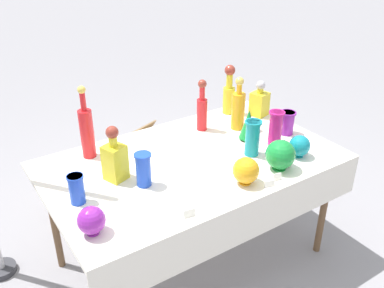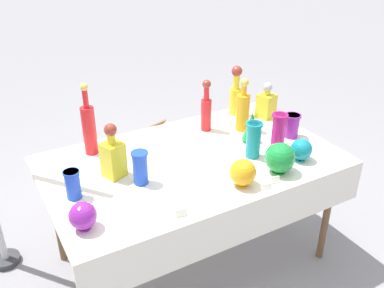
{
  "view_description": "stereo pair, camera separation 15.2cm",
  "coord_description": "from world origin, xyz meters",
  "views": [
    {
      "loc": [
        -1.19,
        -1.81,
        2.02
      ],
      "look_at": [
        0.0,
        0.0,
        0.86
      ],
      "focal_mm": 40.0,
      "sensor_mm": 36.0,
      "label": 1
    },
    {
      "loc": [
        -1.06,
        -1.88,
        2.02
      ],
      "look_at": [
        0.0,
        0.0,
        0.86
      ],
      "focal_mm": 40.0,
      "sensor_mm": 36.0,
      "label": 2
    }
  ],
  "objects": [
    {
      "name": "price_tag_right",
      "position": [
        -0.31,
        -0.45,
        0.78
      ],
      "size": [
        0.06,
        0.02,
        0.04
      ],
      "primitive_type": "cube",
      "rotation": [
        -0.21,
        0.0,
        -0.18
      ],
      "color": "white",
      "rests_on": "display_table"
    },
    {
      "name": "round_bowl_2",
      "position": [
        -0.74,
        -0.31,
        0.83
      ],
      "size": [
        0.13,
        0.13,
        0.14
      ],
      "color": "purple",
      "rests_on": "display_table"
    },
    {
      "name": "slender_vase_2",
      "position": [
        -0.36,
        -0.09,
        0.86
      ],
      "size": [
        0.09,
        0.09,
        0.19
      ],
      "color": "blue",
      "rests_on": "display_table"
    },
    {
      "name": "tall_bottle_1",
      "position": [
        -0.49,
        0.36,
        0.93
      ],
      "size": [
        0.08,
        0.08,
        0.44
      ],
      "color": "red",
      "rests_on": "display_table"
    },
    {
      "name": "tall_bottle_3",
      "position": [
        0.59,
        0.41,
        0.92
      ],
      "size": [
        0.08,
        0.08,
        0.36
      ],
      "color": "yellow",
      "rests_on": "display_table"
    },
    {
      "name": "slender_vase_0",
      "position": [
        0.53,
        -0.13,
        0.88
      ],
      "size": [
        0.1,
        0.1,
        0.22
      ],
      "color": "#C61972",
      "rests_on": "display_table"
    },
    {
      "name": "slender_vase_3",
      "position": [
        0.33,
        -0.15,
        0.88
      ],
      "size": [
        0.1,
        0.1,
        0.22
      ],
      "color": "teal",
      "rests_on": "display_table"
    },
    {
      "name": "slender_vase_1",
      "position": [
        0.7,
        -0.06,
        0.84
      ],
      "size": [
        0.11,
        0.11,
        0.15
      ],
      "color": "purple",
      "rests_on": "display_table"
    },
    {
      "name": "fluted_vase_0",
      "position": [
        0.43,
        0.02,
        0.86
      ],
      "size": [
        0.11,
        0.11,
        0.2
      ],
      "color": "#198C38",
      "rests_on": "display_table"
    },
    {
      "name": "cardboard_box_behind_right",
      "position": [
        0.2,
        1.06,
        0.18
      ],
      "size": [
        0.56,
        0.45,
        0.44
      ],
      "color": "tan",
      "rests_on": "ground"
    },
    {
      "name": "tall_bottle_0",
      "position": [
        0.48,
        0.18,
        0.9
      ],
      "size": [
        0.09,
        0.09,
        0.36
      ],
      "color": "orange",
      "rests_on": "display_table"
    },
    {
      "name": "price_tag_left",
      "position": [
        0.18,
        -0.46,
        0.78
      ],
      "size": [
        0.06,
        0.03,
        0.03
      ],
      "primitive_type": "cube",
      "rotation": [
        -0.21,
        0.0,
        -0.26
      ],
      "color": "white",
      "rests_on": "display_table"
    },
    {
      "name": "square_decanter_0",
      "position": [
        0.74,
        0.26,
        0.86
      ],
      "size": [
        0.13,
        0.13,
        0.26
      ],
      "color": "yellow",
      "rests_on": "display_table"
    },
    {
      "name": "slender_vase_4",
      "position": [
        -0.71,
        -0.04,
        0.84
      ],
      "size": [
        0.08,
        0.08,
        0.15
      ],
      "color": "blue",
      "rests_on": "display_table"
    },
    {
      "name": "square_decanter_1",
      "position": [
        -0.46,
        0.05,
        0.89
      ],
      "size": [
        0.13,
        0.13,
        0.31
      ],
      "color": "yellow",
      "rests_on": "display_table"
    },
    {
      "name": "round_bowl_3",
      "position": [
        0.54,
        -0.32,
        0.83
      ],
      "size": [
        0.13,
        0.13,
        0.13
      ],
      "color": "teal",
      "rests_on": "display_table"
    },
    {
      "name": "round_bowl_1",
      "position": [
        0.1,
        -0.37,
        0.84
      ],
      "size": [
        0.14,
        0.14,
        0.15
      ],
      "color": "orange",
      "rests_on": "display_table"
    },
    {
      "name": "round_bowl_0",
      "position": [
        0.35,
        -0.36,
        0.85
      ],
      "size": [
        0.17,
        0.17,
        0.18
      ],
      "color": "#198C38",
      "rests_on": "display_table"
    },
    {
      "name": "cardboard_box_behind_left",
      "position": [
        -0.27,
        0.88,
        0.16
      ],
      "size": [
        0.58,
        0.49,
        0.39
      ],
      "color": "tan",
      "rests_on": "ground"
    },
    {
      "name": "tall_bottle_2",
      "position": [
        0.27,
        0.29,
        0.91
      ],
      "size": [
        0.07,
        0.07,
        0.35
      ],
      "color": "red",
      "rests_on": "display_table"
    },
    {
      "name": "ground_plane",
      "position": [
        0.0,
        0.0,
        0.0
      ],
      "size": [
        40.0,
        40.0,
        0.0
      ],
      "primitive_type": "plane",
      "color": "gray"
    },
    {
      "name": "display_table",
      "position": [
        0.0,
        -0.03,
        0.7
      ],
      "size": [
        1.7,
        1.03,
        0.76
      ],
      "color": "white",
      "rests_on": "ground"
    },
    {
      "name": "price_tag_center",
      "position": [
        0.26,
        -0.44,
        0.78
      ],
      "size": [
        0.05,
        0.02,
        0.04
      ],
      "primitive_type": "cube",
      "rotation": [
        -0.21,
        0.0,
        -0.19
      ],
      "color": "white",
      "rests_on": "display_table"
    }
  ]
}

